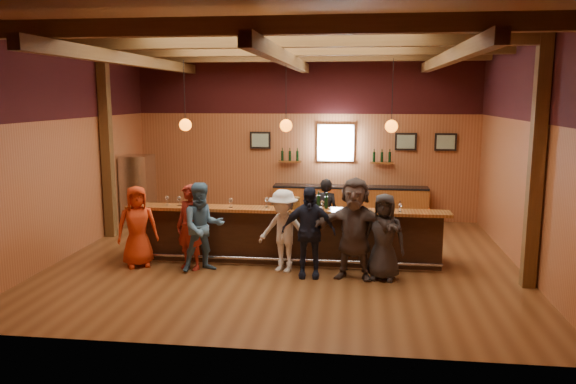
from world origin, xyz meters
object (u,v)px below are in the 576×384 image
object	(u,v)px
stainless_fridge	(138,191)
customer_navy	(308,232)
customer_orange	(137,226)
customer_redvest	(190,227)
customer_brown	(354,229)
customer_denim	(203,227)
customer_dark	(384,237)
bar_counter	(288,234)
bartender	(326,213)
customer_white	(283,231)
back_bar_cabinet	(350,204)
bottle_a	(319,201)
ice_bucket	(295,203)

from	to	relation	value
stainless_fridge	customer_navy	xyz separation A→B (m)	(4.63, -3.53, -0.06)
customer_orange	customer_redvest	distance (m)	1.06
customer_navy	customer_brown	xyz separation A→B (m)	(0.82, 0.01, 0.08)
customer_denim	customer_dark	bearing A→B (deg)	-30.88
bar_counter	stainless_fridge	size ratio (longest dim) A/B	3.50
customer_denim	bartender	size ratio (longest dim) A/B	1.11
customer_denim	bartender	bearing A→B (deg)	11.81
customer_denim	customer_navy	bearing A→B (deg)	-32.70
customer_white	bartender	bearing A→B (deg)	90.03
stainless_fridge	customer_orange	distance (m)	3.54
customer_denim	customer_navy	size ratio (longest dim) A/B	1.01
back_bar_cabinet	customer_white	bearing A→B (deg)	-104.87
customer_orange	customer_white	world-z (taller)	customer_orange
customer_denim	bartender	distance (m)	2.91
stainless_fridge	customer_navy	world-z (taller)	stainless_fridge
customer_navy	bottle_a	world-z (taller)	customer_navy
customer_orange	bar_counter	bearing A→B (deg)	-11.43
stainless_fridge	ice_bucket	size ratio (longest dim) A/B	7.99
stainless_fridge	customer_brown	xyz separation A→B (m)	(5.45, -3.52, 0.02)
customer_navy	customer_brown	bearing A→B (deg)	-2.17
stainless_fridge	customer_orange	world-z (taller)	stainless_fridge
customer_brown	ice_bucket	xyz separation A→B (m)	(-1.16, 0.73, 0.30)
bar_counter	customer_white	size ratio (longest dim) A/B	4.04
bar_counter	customer_denim	xyz separation A→B (m)	(-1.48, -0.97, 0.32)
customer_white	customer_brown	world-z (taller)	customer_brown
bartender	bar_counter	bearing A→B (deg)	63.61
customer_dark	bartender	world-z (taller)	customer_dark
ice_bucket	customer_orange	bearing A→B (deg)	-170.57
bar_counter	back_bar_cabinet	xyz separation A→B (m)	(1.18, 3.57, -0.05)
back_bar_cabinet	bartender	distance (m)	2.68
customer_orange	ice_bucket	xyz separation A→B (m)	(2.99, 0.50, 0.43)
customer_dark	ice_bucket	xyz separation A→B (m)	(-1.68, 0.71, 0.44)
back_bar_cabinet	customer_brown	world-z (taller)	customer_brown
bar_counter	stainless_fridge	bearing A→B (deg)	149.24
back_bar_cabinet	bar_counter	bearing A→B (deg)	-108.34
bartender	customer_brown	bearing A→B (deg)	117.52
bar_counter	bartender	size ratio (longest dim) A/B	4.14
ice_bucket	bartender	bearing A→B (deg)	67.77
customer_orange	bartender	bearing A→B (deg)	-1.08
customer_dark	customer_redvest	bearing A→B (deg)	-172.75
bar_counter	customer_brown	xyz separation A→B (m)	(1.33, -1.07, 0.40)
customer_brown	customer_redvest	bearing A→B (deg)	-175.13
customer_dark	ice_bucket	world-z (taller)	customer_dark
customer_redvest	ice_bucket	size ratio (longest dim) A/B	7.23
customer_denim	bottle_a	world-z (taller)	customer_denim
bar_counter	bottle_a	size ratio (longest dim) A/B	19.48
customer_brown	bottle_a	xyz separation A→B (m)	(-0.71, 0.90, 0.32)
customer_orange	ice_bucket	bearing A→B (deg)	-18.58
customer_white	bottle_a	world-z (taller)	customer_white
customer_dark	bar_counter	bearing A→B (deg)	160.29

